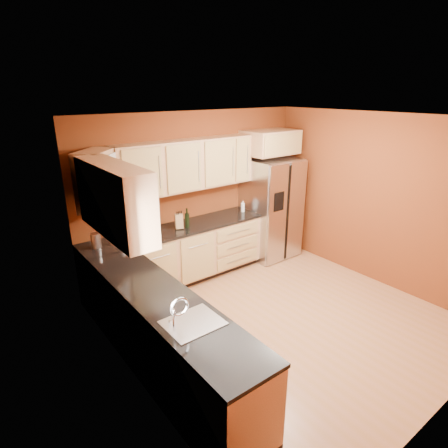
% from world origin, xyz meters
% --- Properties ---
extents(floor, '(4.00, 4.00, 0.00)m').
position_xyz_m(floor, '(0.00, 0.00, 0.00)').
color(floor, '#B07544').
rests_on(floor, ground).
extents(ceiling, '(4.00, 4.00, 0.00)m').
position_xyz_m(ceiling, '(0.00, 0.00, 2.60)').
color(ceiling, white).
rests_on(ceiling, wall_back).
extents(wall_back, '(4.00, 0.04, 2.60)m').
position_xyz_m(wall_back, '(0.00, 2.00, 1.30)').
color(wall_back, maroon).
rests_on(wall_back, floor).
extents(wall_left, '(0.04, 4.00, 2.60)m').
position_xyz_m(wall_left, '(-2.00, 0.00, 1.30)').
color(wall_left, maroon).
rests_on(wall_left, floor).
extents(wall_right, '(0.04, 4.00, 2.60)m').
position_xyz_m(wall_right, '(2.00, 0.00, 1.30)').
color(wall_right, maroon).
rests_on(wall_right, floor).
extents(base_cabinets_back, '(2.90, 0.60, 0.88)m').
position_xyz_m(base_cabinets_back, '(-0.55, 1.70, 0.44)').
color(base_cabinets_back, '#AE7E54').
rests_on(base_cabinets_back, floor).
extents(base_cabinets_left, '(0.60, 2.80, 0.88)m').
position_xyz_m(base_cabinets_left, '(-1.70, 0.00, 0.44)').
color(base_cabinets_left, '#AE7E54').
rests_on(base_cabinets_left, floor).
extents(countertop_back, '(2.90, 0.62, 0.04)m').
position_xyz_m(countertop_back, '(-0.55, 1.69, 0.90)').
color(countertop_back, black).
rests_on(countertop_back, base_cabinets_back).
extents(countertop_left, '(0.62, 2.80, 0.04)m').
position_xyz_m(countertop_left, '(-1.69, 0.00, 0.90)').
color(countertop_left, black).
rests_on(countertop_left, base_cabinets_left).
extents(upper_cabinets_back, '(2.30, 0.33, 0.75)m').
position_xyz_m(upper_cabinets_back, '(-0.25, 1.83, 1.83)').
color(upper_cabinets_back, '#AE7E54').
rests_on(upper_cabinets_back, wall_back).
extents(upper_cabinets_left, '(0.33, 1.35, 0.75)m').
position_xyz_m(upper_cabinets_left, '(-1.83, 0.72, 1.83)').
color(upper_cabinets_left, '#AE7E54').
rests_on(upper_cabinets_left, wall_left).
extents(corner_upper_cabinet, '(0.67, 0.67, 0.75)m').
position_xyz_m(corner_upper_cabinet, '(-1.67, 1.67, 1.83)').
color(corner_upper_cabinet, '#AE7E54').
rests_on(corner_upper_cabinet, wall_back).
extents(over_fridge_cabinet, '(0.92, 0.60, 0.40)m').
position_xyz_m(over_fridge_cabinet, '(1.35, 1.70, 2.05)').
color(over_fridge_cabinet, '#AE7E54').
rests_on(over_fridge_cabinet, wall_back).
extents(refrigerator, '(0.90, 0.75, 1.78)m').
position_xyz_m(refrigerator, '(1.35, 1.62, 0.89)').
color(refrigerator, '#AAAAAF').
rests_on(refrigerator, floor).
extents(window, '(0.03, 0.90, 1.00)m').
position_xyz_m(window, '(-1.98, -0.50, 1.55)').
color(window, white).
rests_on(window, wall_left).
extents(sink_faucet, '(0.50, 0.42, 0.30)m').
position_xyz_m(sink_faucet, '(-1.69, -0.50, 1.07)').
color(sink_faucet, white).
rests_on(sink_faucet, countertop_left).
extents(canister_left, '(0.11, 0.11, 0.17)m').
position_xyz_m(canister_left, '(-1.46, 1.63, 1.01)').
color(canister_left, '#AAAAAF').
rests_on(canister_left, countertop_back).
extents(canister_right, '(0.14, 0.14, 0.21)m').
position_xyz_m(canister_right, '(-1.77, 1.71, 1.02)').
color(canister_right, '#AAAAAF').
rests_on(canister_right, countertop_back).
extents(wine_bottle_a, '(0.08, 0.08, 0.30)m').
position_xyz_m(wine_bottle_a, '(-0.40, 1.63, 1.07)').
color(wine_bottle_a, black).
rests_on(wine_bottle_a, countertop_back).
extents(wine_bottle_b, '(0.08, 0.08, 0.31)m').
position_xyz_m(wine_bottle_b, '(-0.96, 1.63, 1.07)').
color(wine_bottle_b, black).
rests_on(wine_bottle_b, countertop_back).
extents(knife_block, '(0.14, 0.14, 0.23)m').
position_xyz_m(knife_block, '(-0.52, 1.67, 1.03)').
color(knife_block, tan).
rests_on(knife_block, countertop_back).
extents(soap_dispenser, '(0.08, 0.08, 0.19)m').
position_xyz_m(soap_dispenser, '(0.76, 1.71, 1.01)').
color(soap_dispenser, white).
rests_on(soap_dispenser, countertop_back).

